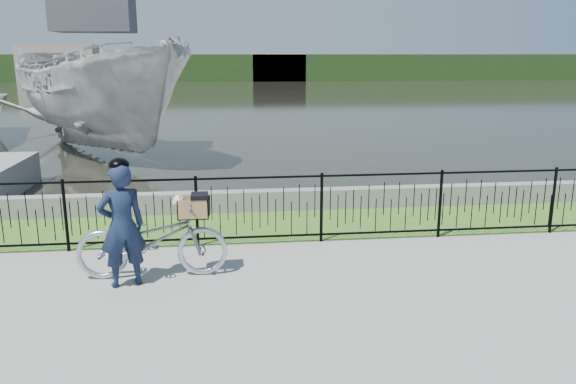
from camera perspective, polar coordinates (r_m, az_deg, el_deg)
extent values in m
plane|color=gray|center=(7.67, -2.00, -9.14)|extent=(120.00, 120.00, 0.00)
cube|color=#3F6F22|center=(10.11, -3.22, -3.39)|extent=(60.00, 2.00, 0.01)
plane|color=black|center=(40.16, -5.95, 9.46)|extent=(120.00, 120.00, 0.00)
cube|color=gray|center=(11.02, -3.56, -0.89)|extent=(60.00, 0.30, 0.40)
cube|color=#203C17|center=(67.06, -6.36, 12.45)|extent=(120.00, 6.00, 3.00)
cube|color=#A59485|center=(67.35, -22.21, 11.97)|extent=(8.00, 4.00, 4.00)
cube|color=#A59485|center=(65.88, -1.00, 12.60)|extent=(6.00, 3.00, 3.20)
imported|color=#B6BCC3|center=(7.90, -13.63, -4.69)|extent=(2.04, 0.71, 1.07)
cube|color=black|center=(7.76, -9.57, -2.56)|extent=(0.38, 0.18, 0.02)
cube|color=#997247|center=(7.76, -9.58, -2.50)|extent=(0.42, 0.27, 0.01)
cube|color=#997247|center=(7.85, -9.57, -1.35)|extent=(0.42, 0.01, 0.27)
cube|color=#997247|center=(7.60, -9.66, -1.85)|extent=(0.42, 0.02, 0.27)
cube|color=#997247|center=(7.72, -8.13, -1.55)|extent=(0.01, 0.27, 0.27)
cube|color=#997247|center=(7.74, -11.09, -1.63)|extent=(0.02, 0.27, 0.27)
cube|color=black|center=(7.68, -8.98, -0.39)|extent=(0.23, 0.29, 0.06)
cube|color=black|center=(7.71, -8.00, -1.36)|extent=(0.02, 0.29, 0.22)
ellipsoid|color=silver|center=(7.73, -9.76, -1.63)|extent=(0.31, 0.22, 0.20)
sphere|color=silver|center=(7.69, -11.05, -0.84)|extent=(0.15, 0.15, 0.15)
sphere|color=silver|center=(7.68, -11.42, -1.11)|extent=(0.07, 0.07, 0.07)
sphere|color=black|center=(7.67, -11.61, -1.17)|extent=(0.02, 0.02, 0.02)
cone|color=olive|center=(7.73, -11.04, -0.30)|extent=(0.06, 0.08, 0.08)
cone|color=olive|center=(7.63, -10.94, -0.48)|extent=(0.06, 0.08, 0.08)
imported|color=#141F37|center=(7.62, -16.53, -3.32)|extent=(0.70, 0.58, 1.64)
ellipsoid|color=black|center=(7.43, -16.95, 2.59)|extent=(0.26, 0.29, 0.18)
imported|color=#AEAEAE|center=(17.88, -18.51, 8.99)|extent=(7.72, 9.17, 3.41)
cube|color=#3F3F47|center=(17.89, -19.20, 17.64)|extent=(2.20, 1.60, 1.60)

